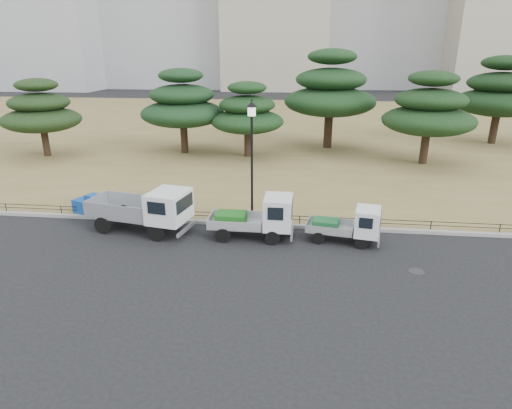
# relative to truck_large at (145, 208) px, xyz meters

# --- Properties ---
(ground) EXTENTS (220.00, 220.00, 0.00)m
(ground) POSITION_rel_truck_large_xyz_m (5.04, -1.41, -1.13)
(ground) COLOR black
(lawn) EXTENTS (120.00, 56.00, 0.15)m
(lawn) POSITION_rel_truck_large_xyz_m (5.04, 29.19, -1.06)
(lawn) COLOR olive
(lawn) RESTS_ON ground
(curb) EXTENTS (120.00, 0.25, 0.16)m
(curb) POSITION_rel_truck_large_xyz_m (5.04, 1.19, -1.05)
(curb) COLOR gray
(curb) RESTS_ON ground
(truck_large) EXTENTS (4.93, 2.66, 2.04)m
(truck_large) POSITION_rel_truck_large_xyz_m (0.00, 0.00, 0.00)
(truck_large) COLOR black
(truck_large) RESTS_ON ground
(truck_kei_front) EXTENTS (3.66, 1.61, 1.94)m
(truck_kei_front) POSITION_rel_truck_large_xyz_m (5.20, -0.13, -0.17)
(truck_kei_front) COLOR black
(truck_kei_front) RESTS_ON ground
(truck_kei_rear) EXTENTS (3.24, 1.78, 1.61)m
(truck_kei_rear) POSITION_rel_truck_large_xyz_m (9.18, -0.15, -0.33)
(truck_kei_rear) COLOR black
(truck_kei_rear) RESTS_ON ground
(street_lamp) EXTENTS (0.51, 0.51, 5.65)m
(street_lamp) POSITION_rel_truck_large_xyz_m (4.75, 1.49, 2.84)
(street_lamp) COLOR black
(street_lamp) RESTS_ON lawn
(pipe_fence) EXTENTS (38.00, 0.04, 0.40)m
(pipe_fence) POSITION_rel_truck_large_xyz_m (5.04, 1.34, -0.69)
(pipe_fence) COLOR black
(pipe_fence) RESTS_ON lawn
(tarp_pile) EXTENTS (1.78, 1.57, 0.98)m
(tarp_pile) POSITION_rel_truck_large_xyz_m (-3.52, 1.67, -0.59)
(tarp_pile) COLOR #14469F
(tarp_pile) RESTS_ON lawn
(manhole) EXTENTS (0.60, 0.60, 0.01)m
(manhole) POSITION_rel_truck_large_xyz_m (11.54, -2.61, -1.13)
(manhole) COLOR #2D2D30
(manhole) RESTS_ON ground
(pine_west_far) EXTENTS (5.83, 5.83, 5.89)m
(pine_west_far) POSITION_rel_truck_large_xyz_m (-12.97, 13.28, 2.41)
(pine_west_far) COLOR black
(pine_west_far) RESTS_ON lawn
(pine_west_near) EXTENTS (6.57, 6.57, 6.57)m
(pine_west_near) POSITION_rel_truck_large_xyz_m (-2.52, 15.64, 2.81)
(pine_west_near) COLOR black
(pine_west_near) RESTS_ON lawn
(pine_center_left) EXTENTS (5.59, 5.59, 5.68)m
(pine_center_left) POSITION_rel_truck_large_xyz_m (2.70, 14.95, 2.30)
(pine_center_left) COLOR black
(pine_center_left) RESTS_ON lawn
(pine_center_right) EXTENTS (7.55, 7.55, 8.01)m
(pine_center_right) POSITION_rel_truck_large_xyz_m (9.05, 19.02, 3.66)
(pine_center_right) COLOR black
(pine_center_right) RESTS_ON lawn
(pine_east_near) EXTENTS (6.47, 6.47, 6.54)m
(pine_east_near) POSITION_rel_truck_large_xyz_m (15.77, 14.15, 2.79)
(pine_east_near) COLOR black
(pine_east_near) RESTS_ON lawn
(pine_east_far) EXTENTS (7.45, 7.45, 7.49)m
(pine_east_far) POSITION_rel_truck_large_xyz_m (23.76, 22.54, 3.34)
(pine_east_far) COLOR black
(pine_east_far) RESTS_ON lawn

